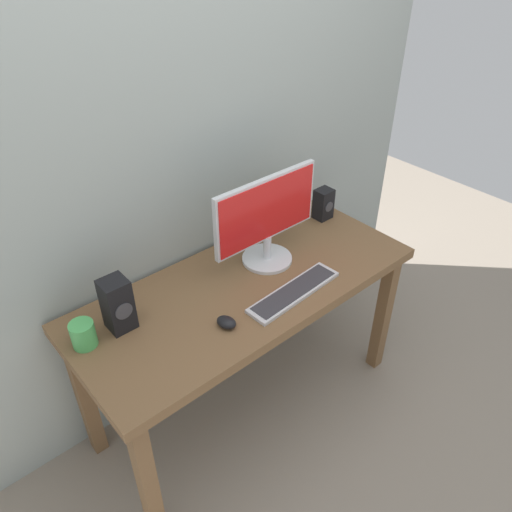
% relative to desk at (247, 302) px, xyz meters
% --- Properties ---
extents(ground_plane, '(6.00, 6.00, 0.00)m').
position_rel_desk_xyz_m(ground_plane, '(0.00, 0.00, -0.67)').
color(ground_plane, gray).
extents(wall_back, '(2.82, 0.04, 3.00)m').
position_rel_desk_xyz_m(wall_back, '(0.00, 0.36, 0.83)').
color(wall_back, '#9EA8A3').
rests_on(wall_back, ground_plane).
extents(desk, '(1.52, 0.64, 0.77)m').
position_rel_desk_xyz_m(desk, '(0.00, 0.00, 0.00)').
color(desk, brown).
rests_on(desk, ground_plane).
extents(monitor, '(0.54, 0.23, 0.41)m').
position_rel_desk_xyz_m(monitor, '(0.18, 0.08, 0.32)').
color(monitor, silver).
rests_on(monitor, desk).
extents(keyboard_primary, '(0.46, 0.14, 0.02)m').
position_rel_desk_xyz_m(keyboard_primary, '(0.11, -0.18, 0.11)').
color(keyboard_primary, silver).
rests_on(keyboard_primary, desk).
extents(mouse, '(0.08, 0.09, 0.04)m').
position_rel_desk_xyz_m(mouse, '(-0.22, -0.15, 0.12)').
color(mouse, black).
rests_on(mouse, desk).
extents(speaker_right, '(0.08, 0.08, 0.16)m').
position_rel_desk_xyz_m(speaker_right, '(0.64, 0.16, 0.18)').
color(speaker_right, black).
rests_on(speaker_right, desk).
extents(speaker_left, '(0.10, 0.10, 0.22)m').
position_rel_desk_xyz_m(speaker_left, '(-0.53, 0.12, 0.21)').
color(speaker_left, black).
rests_on(speaker_left, desk).
extents(coffee_mug, '(0.09, 0.09, 0.10)m').
position_rel_desk_xyz_m(coffee_mug, '(-0.67, 0.11, 0.15)').
color(coffee_mug, '#4CB259').
rests_on(coffee_mug, desk).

